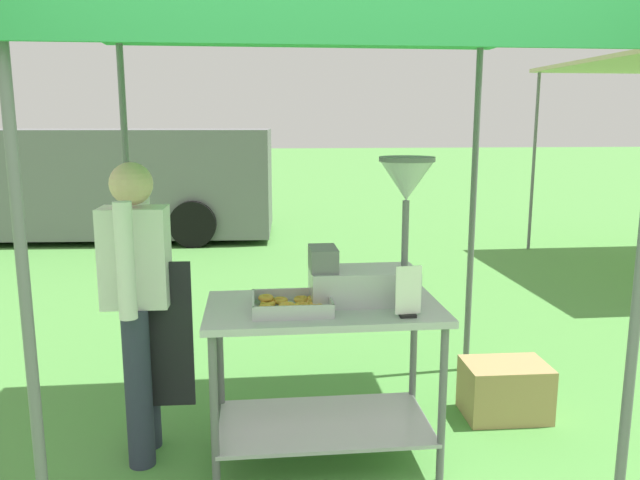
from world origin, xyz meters
name	(u,v)px	position (x,y,z in m)	size (l,w,h in m)	color
ground_plane	(283,262)	(0.00, 6.00, 0.00)	(70.00, 70.00, 0.00)	#519342
stall_canopy	(322,32)	(0.00, 1.24, 2.25)	(2.57, 2.15, 2.35)	slate
donut_cart	(324,350)	(0.00, 1.14, 0.62)	(1.23, 0.68, 0.87)	#B7B7BC
donut_tray	(292,305)	(-0.17, 1.08, 0.89)	(0.40, 0.33, 0.07)	#B7B7BC
donut_fryer	(375,246)	(0.28, 1.19, 1.17)	(0.64, 0.29, 0.76)	#B7B7BC
menu_sign	(408,295)	(0.39, 0.90, 0.98)	(0.13, 0.05, 0.26)	black
vendor	(139,297)	(-0.97, 1.28, 0.90)	(0.45, 0.53, 1.61)	#2D3347
supply_crate	(505,390)	(1.18, 1.53, 0.17)	(0.52, 0.36, 0.34)	tan
van_grey	(85,181)	(-3.00, 8.21, 0.88)	(5.90, 2.34, 1.69)	slate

